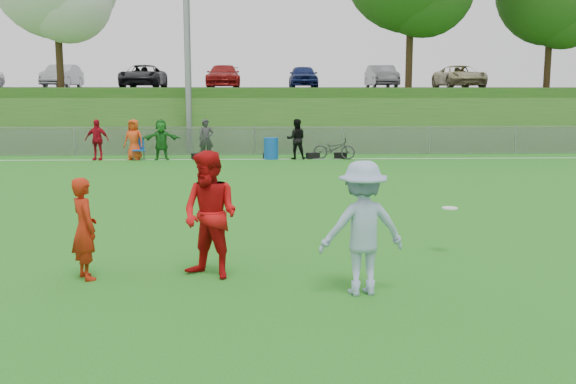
{
  "coord_description": "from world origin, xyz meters",
  "views": [
    {
      "loc": [
        0.24,
        -9.0,
        2.74
      ],
      "look_at": [
        0.66,
        0.5,
        1.28
      ],
      "focal_mm": 40.0,
      "sensor_mm": 36.0,
      "label": 1
    }
  ],
  "objects": [
    {
      "name": "player_blue",
      "position": [
        1.64,
        -0.48,
        0.92
      ],
      "size": [
        1.29,
        0.87,
        1.84
      ],
      "primitive_type": "imported",
      "rotation": [
        0.0,
        0.0,
        3.3
      ],
      "color": "#91A5C9",
      "rests_on": "ground"
    },
    {
      "name": "ground",
      "position": [
        0.0,
        0.0,
        0.0
      ],
      "size": [
        120.0,
        120.0,
        0.0
      ],
      "primitive_type": "plane",
      "color": "#276916",
      "rests_on": "ground"
    },
    {
      "name": "gear_bags",
      "position": [
        1.13,
        18.1,
        0.13
      ],
      "size": [
        6.63,
        0.55,
        0.26
      ],
      "color": "black",
      "rests_on": "ground"
    },
    {
      "name": "frisbee",
      "position": [
        3.5,
        1.69,
        0.8
      ],
      "size": [
        0.26,
        0.26,
        0.02
      ],
      "color": "white",
      "rests_on": "ground"
    },
    {
      "name": "camp_chair",
      "position": [
        -4.83,
        17.92,
        0.28
      ],
      "size": [
        0.65,
        0.65,
        0.94
      ],
      "rotation": [
        0.0,
        0.0,
        0.27
      ],
      "color": "#0F4AA6",
      "rests_on": "ground"
    },
    {
      "name": "parking_lot",
      "position": [
        0.0,
        33.0,
        3.05
      ],
      "size": [
        120.0,
        12.0,
        0.1
      ],
      "primitive_type": "cube",
      "color": "black",
      "rests_on": "berm"
    },
    {
      "name": "bicycle",
      "position": [
        3.39,
        17.91,
        0.46
      ],
      "size": [
        1.85,
        0.98,
        0.92
      ],
      "primitive_type": "imported",
      "rotation": [
        0.0,
        0.0,
        1.35
      ],
      "color": "#2B2B2D",
      "rests_on": "ground"
    },
    {
      "name": "sideline_far",
      "position": [
        0.0,
        18.0,
        0.01
      ],
      "size": [
        60.0,
        0.1,
        0.01
      ],
      "primitive_type": "cube",
      "color": "white",
      "rests_on": "ground"
    },
    {
      "name": "car_row",
      "position": [
        -1.17,
        32.0,
        3.82
      ],
      "size": [
        32.04,
        5.18,
        1.44
      ],
      "color": "silver",
      "rests_on": "parking_lot"
    },
    {
      "name": "player_red_center",
      "position": [
        -0.5,
        0.41,
        0.96
      ],
      "size": [
        1.17,
        1.11,
        1.91
      ],
      "primitive_type": "imported",
      "rotation": [
        0.0,
        0.0,
        -0.56
      ],
      "color": "red",
      "rests_on": "ground"
    },
    {
      "name": "spectator_row",
      "position": [
        -3.11,
        18.0,
        0.85
      ],
      "size": [
        9.25,
        0.76,
        1.69
      ],
      "color": "#AF0C1B",
      "rests_on": "ground"
    },
    {
      "name": "light_pole",
      "position": [
        -3.0,
        20.8,
        6.71
      ],
      "size": [
        1.2,
        0.4,
        12.15
      ],
      "color": "gray",
      "rests_on": "ground"
    },
    {
      "name": "recycling_bin",
      "position": [
        0.72,
        18.08,
        0.45
      ],
      "size": [
        0.78,
        0.78,
        0.91
      ],
      "primitive_type": "cylinder",
      "rotation": [
        0.0,
        0.0,
        -0.38
      ],
      "color": "#104DB0",
      "rests_on": "ground"
    },
    {
      "name": "berm",
      "position": [
        0.0,
        31.0,
        1.5
      ],
      "size": [
        120.0,
        18.0,
        3.0
      ],
      "primitive_type": "cube",
      "color": "#205317",
      "rests_on": "ground"
    },
    {
      "name": "fence",
      "position": [
        0.0,
        20.0,
        0.65
      ],
      "size": [
        58.0,
        0.06,
        1.3
      ],
      "color": "gray",
      "rests_on": "ground"
    },
    {
      "name": "player_red_left",
      "position": [
        -2.36,
        0.41,
        0.76
      ],
      "size": [
        0.62,
        0.67,
        1.53
      ],
      "primitive_type": "imported",
      "rotation": [
        0.0,
        0.0,
        2.17
      ],
      "color": "#A81E0B",
      "rests_on": "ground"
    }
  ]
}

